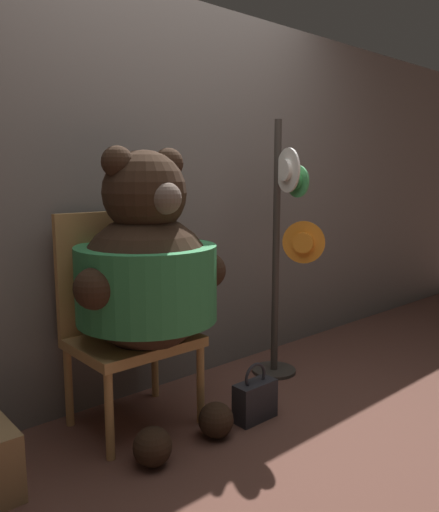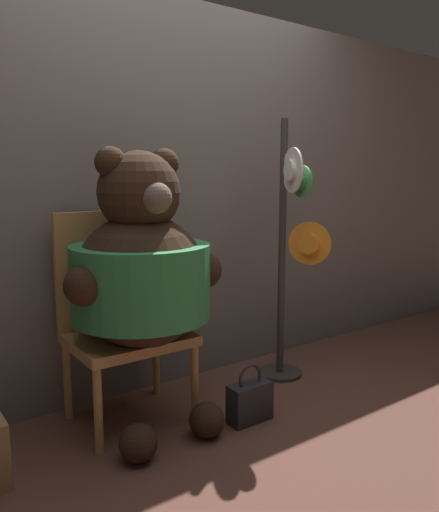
{
  "view_description": "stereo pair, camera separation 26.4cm",
  "coord_description": "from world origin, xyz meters",
  "px_view_note": "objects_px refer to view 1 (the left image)",
  "views": [
    {
      "loc": [
        -1.65,
        -1.86,
        1.24
      ],
      "look_at": [
        0.13,
        0.18,
        0.81
      ],
      "focal_mm": 35.0,
      "sensor_mm": 36.0,
      "label": 1
    },
    {
      "loc": [
        -1.45,
        -2.02,
        1.24
      ],
      "look_at": [
        0.13,
        0.18,
        0.81
      ],
      "focal_mm": 35.0,
      "sensor_mm": 36.0,
      "label": 2
    }
  ],
  "objects_px": {
    "hat_display_rack": "(285,250)",
    "handbag_on_ground": "(255,399)",
    "teddy_bear": "(147,274)",
    "chair": "(123,314)"
  },
  "relations": [
    {
      "from": "hat_display_rack",
      "to": "handbag_on_ground",
      "type": "xyz_separation_m",
      "value": [
        -0.55,
        -0.3,
        -0.69
      ]
    },
    {
      "from": "teddy_bear",
      "to": "hat_display_rack",
      "type": "xyz_separation_m",
      "value": [
        1.0,
        0.01,
        0.01
      ]
    },
    {
      "from": "chair",
      "to": "handbag_on_ground",
      "type": "relative_size",
      "value": 3.49
    },
    {
      "from": "chair",
      "to": "teddy_bear",
      "type": "distance_m",
      "value": 0.29
    },
    {
      "from": "chair",
      "to": "hat_display_rack",
      "type": "relative_size",
      "value": 0.68
    },
    {
      "from": "chair",
      "to": "teddy_bear",
      "type": "xyz_separation_m",
      "value": [
        0.04,
        -0.18,
        0.23
      ]
    },
    {
      "from": "chair",
      "to": "teddy_bear",
      "type": "relative_size",
      "value": 0.77
    },
    {
      "from": "teddy_bear",
      "to": "handbag_on_ground",
      "type": "height_order",
      "value": "teddy_bear"
    },
    {
      "from": "teddy_bear",
      "to": "handbag_on_ground",
      "type": "xyz_separation_m",
      "value": [
        0.45,
        -0.29,
        -0.68
      ]
    },
    {
      "from": "teddy_bear",
      "to": "chair",
      "type": "bearing_deg",
      "value": 102.38
    }
  ]
}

